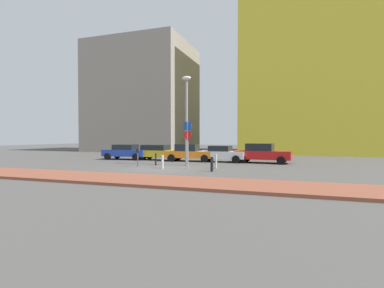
% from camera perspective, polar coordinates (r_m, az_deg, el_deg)
% --- Properties ---
extents(ground_plane, '(120.00, 120.00, 0.00)m').
position_cam_1_polar(ground_plane, '(19.86, -6.00, -4.81)').
color(ground_plane, '#4C4947').
extents(sidewalk_brick, '(40.00, 3.20, 0.14)m').
position_cam_1_polar(sidewalk_brick, '(15.05, -14.97, -6.56)').
color(sidewalk_brick, brown).
rests_on(sidewalk_brick, ground).
extents(parked_car_blue, '(4.34, 2.32, 1.42)m').
position_cam_1_polar(parked_car_blue, '(28.39, -12.82, -1.46)').
color(parked_car_blue, '#1E389E').
rests_on(parked_car_blue, ground).
extents(parked_car_yellow, '(4.55, 2.03, 1.41)m').
position_cam_1_polar(parked_car_yellow, '(27.08, -6.58, -1.57)').
color(parked_car_yellow, gold).
rests_on(parked_car_yellow, ground).
extents(parked_car_orange, '(4.44, 2.19, 1.50)m').
position_cam_1_polar(parked_car_orange, '(25.68, -0.51, -1.71)').
color(parked_car_orange, orange).
rests_on(parked_car_orange, ground).
extents(parked_car_white, '(3.98, 2.00, 1.40)m').
position_cam_1_polar(parked_car_white, '(24.96, 5.90, -1.87)').
color(parked_car_white, white).
rests_on(parked_car_white, ground).
extents(parked_car_red, '(4.62, 2.32, 1.61)m').
position_cam_1_polar(parked_car_red, '(24.60, 13.60, -1.74)').
color(parked_car_red, red).
rests_on(parked_car_red, ground).
extents(parking_sign_post, '(0.60, 0.13, 3.18)m').
position_cam_1_polar(parking_sign_post, '(19.41, -0.86, 0.99)').
color(parking_sign_post, gray).
rests_on(parking_sign_post, ground).
extents(parking_meter, '(0.18, 0.14, 1.29)m').
position_cam_1_polar(parking_meter, '(21.39, -10.60, -2.11)').
color(parking_meter, '#4C4C51').
rests_on(parking_meter, ground).
extents(street_lamp, '(0.70, 0.36, 6.66)m').
position_cam_1_polar(street_lamp, '(21.70, -1.08, 6.15)').
color(street_lamp, gray).
rests_on(street_lamp, ground).
extents(traffic_bollard_near, '(0.14, 0.14, 0.98)m').
position_cam_1_polar(traffic_bollard_near, '(19.86, 4.73, -3.38)').
color(traffic_bollard_near, '#B7B7BC').
rests_on(traffic_bollard_near, ground).
extents(traffic_bollard_mid, '(0.17, 0.17, 0.92)m').
position_cam_1_polar(traffic_bollard_mid, '(19.83, -5.82, -3.48)').
color(traffic_bollard_mid, '#B7B7BC').
rests_on(traffic_bollard_mid, ground).
extents(traffic_bollard_far, '(0.18, 0.18, 0.91)m').
position_cam_1_polar(traffic_bollard_far, '(18.04, 3.93, -3.98)').
color(traffic_bollard_far, black).
rests_on(traffic_bollard_far, ground).
extents(traffic_bollard_edge, '(0.12, 0.12, 0.93)m').
position_cam_1_polar(traffic_bollard_edge, '(22.00, -7.12, -2.99)').
color(traffic_bollard_edge, black).
rests_on(traffic_bollard_edge, ground).
extents(building_colorful_midrise, '(19.62, 15.46, 23.29)m').
position_cam_1_polar(building_colorful_midrise, '(44.41, 23.71, 13.63)').
color(building_colorful_midrise, gold).
rests_on(building_colorful_midrise, ground).
extents(building_under_construction, '(14.52, 12.42, 16.31)m').
position_cam_1_polar(building_under_construction, '(46.66, -9.47, 8.77)').
color(building_under_construction, gray).
rests_on(building_under_construction, ground).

